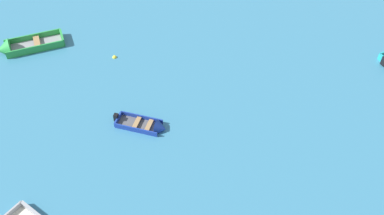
# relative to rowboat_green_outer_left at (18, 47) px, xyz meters

# --- Properties ---
(rowboat_green_outer_left) EXTENTS (4.68, 2.17, 1.39)m
(rowboat_green_outer_left) POSITION_rel_rowboat_green_outer_left_xyz_m (0.00, 0.00, 0.00)
(rowboat_green_outer_left) COLOR gray
(rowboat_green_outer_left) RESTS_ON ground_plane
(rowboat_deep_blue_outer_right) EXTENTS (3.14, 2.28, 0.98)m
(rowboat_deep_blue_outer_right) POSITION_rel_rowboat_green_outer_left_xyz_m (8.09, -9.04, -0.08)
(rowboat_deep_blue_outer_right) COLOR #4C4C51
(rowboat_deep_blue_outer_right) RESTS_ON ground_plane
(mooring_buoy_between_boats_right) EXTENTS (0.30, 0.30, 0.30)m
(mooring_buoy_between_boats_right) POSITION_rel_rowboat_green_outer_left_xyz_m (6.52, -2.14, -0.24)
(mooring_buoy_between_boats_right) COLOR yellow
(mooring_buoy_between_boats_right) RESTS_ON ground_plane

